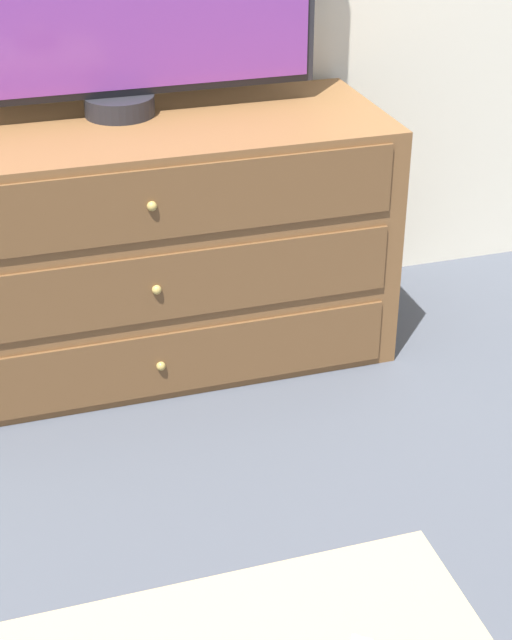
# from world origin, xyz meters

# --- Properties ---
(ground_plane) EXTENTS (12.00, 12.00, 0.00)m
(ground_plane) POSITION_xyz_m (0.00, 0.00, 0.00)
(ground_plane) COLOR #474C56
(dresser) EXTENTS (1.31, 0.52, 0.66)m
(dresser) POSITION_xyz_m (-0.11, -0.28, 0.33)
(dresser) COLOR brown
(dresser) RESTS_ON ground_plane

